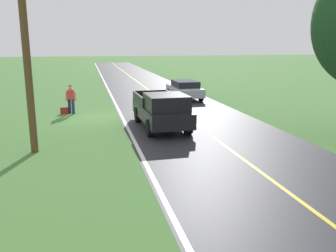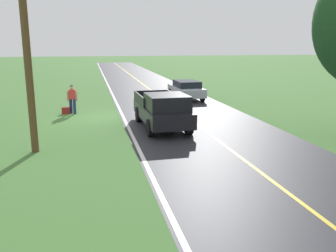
{
  "view_description": "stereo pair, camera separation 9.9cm",
  "coord_description": "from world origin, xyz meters",
  "px_view_note": "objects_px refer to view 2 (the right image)",
  "views": [
    {
      "loc": [
        0.64,
        20.6,
        4.16
      ],
      "look_at": [
        -2.09,
        8.52,
        1.3
      ],
      "focal_mm": 38.46,
      "sensor_mm": 36.0,
      "label": 1
    },
    {
      "loc": [
        0.54,
        20.62,
        4.16
      ],
      "look_at": [
        -2.09,
        8.52,
        1.3
      ],
      "focal_mm": 38.46,
      "sensor_mm": 36.0,
      "label": 2
    }
  ],
  "objects_px": {
    "pickup_truck_passing": "(163,109)",
    "sedan_near_oncoming": "(186,89)",
    "hitchhiker_walking": "(72,97)",
    "suitcase_carried": "(66,111)",
    "utility_pole_roadside": "(27,57)"
  },
  "relations": [
    {
      "from": "suitcase_carried",
      "to": "sedan_near_oncoming",
      "type": "bearing_deg",
      "value": 114.99
    },
    {
      "from": "utility_pole_roadside",
      "to": "sedan_near_oncoming",
      "type": "bearing_deg",
      "value": -128.11
    },
    {
      "from": "hitchhiker_walking",
      "to": "pickup_truck_passing",
      "type": "xyz_separation_m",
      "value": [
        -4.55,
        5.01,
        -0.01
      ]
    },
    {
      "from": "sedan_near_oncoming",
      "to": "pickup_truck_passing",
      "type": "bearing_deg",
      "value": 68.11
    },
    {
      "from": "pickup_truck_passing",
      "to": "utility_pole_roadside",
      "type": "height_order",
      "value": "utility_pole_roadside"
    },
    {
      "from": "hitchhiker_walking",
      "to": "utility_pole_roadside",
      "type": "xyz_separation_m",
      "value": [
        1.14,
        7.83,
        2.68
      ]
    },
    {
      "from": "pickup_truck_passing",
      "to": "sedan_near_oncoming",
      "type": "relative_size",
      "value": 1.23
    },
    {
      "from": "hitchhiker_walking",
      "to": "pickup_truck_passing",
      "type": "distance_m",
      "value": 6.77
    },
    {
      "from": "suitcase_carried",
      "to": "pickup_truck_passing",
      "type": "bearing_deg",
      "value": 44.48
    },
    {
      "from": "suitcase_carried",
      "to": "sedan_near_oncoming",
      "type": "relative_size",
      "value": 0.1
    },
    {
      "from": "suitcase_carried",
      "to": "sedan_near_oncoming",
      "type": "distance_m",
      "value": 9.58
    },
    {
      "from": "hitchhiker_walking",
      "to": "sedan_near_oncoming",
      "type": "bearing_deg",
      "value": -153.58
    },
    {
      "from": "suitcase_carried",
      "to": "utility_pole_roadside",
      "type": "bearing_deg",
      "value": -6.07
    },
    {
      "from": "pickup_truck_passing",
      "to": "sedan_near_oncoming",
      "type": "height_order",
      "value": "pickup_truck_passing"
    },
    {
      "from": "sedan_near_oncoming",
      "to": "hitchhiker_walking",
      "type": "bearing_deg",
      "value": 26.42
    }
  ]
}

